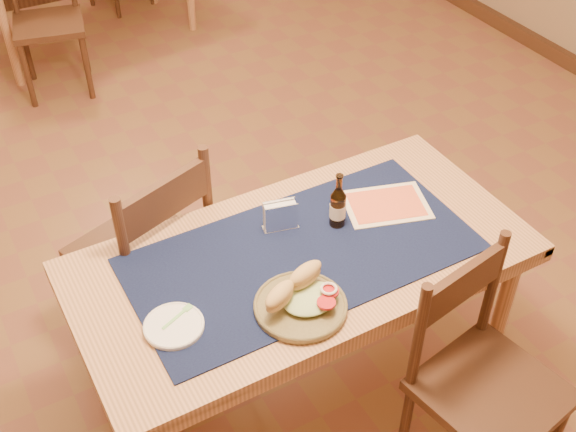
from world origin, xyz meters
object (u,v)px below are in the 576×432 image
chair_main_far (148,252)px  napkin_holder (280,216)px  chair_main_near (482,379)px  main_table (302,271)px  sandwich_plate (301,299)px  beer_bottle (338,206)px

chair_main_far → napkin_holder: chair_main_far is taller
chair_main_far → chair_main_near: (0.77, -1.11, -0.03)m
main_table → napkin_holder: size_ratio=11.80×
chair_main_near → sandwich_plate: size_ratio=3.10×
chair_main_near → napkin_holder: 0.89m
napkin_holder → sandwich_plate: bearing=-109.1°
main_table → chair_main_near: (0.36, -0.59, -0.18)m
main_table → napkin_holder: napkin_holder is taller
chair_main_near → chair_main_far: bearing=124.7°
beer_bottle → sandwich_plate: bearing=-137.9°
sandwich_plate → beer_bottle: (0.32, 0.29, 0.05)m
chair_main_far → sandwich_plate: bearing=-69.5°
chair_main_near → napkin_holder: size_ratio=6.91×
main_table → chair_main_far: 0.67m
sandwich_plate → napkin_holder: sandwich_plate is taller
chair_main_near → sandwich_plate: chair_main_near is taller
chair_main_far → chair_main_near: 1.35m
main_table → chair_main_near: chair_main_near is taller
chair_main_far → napkin_holder: size_ratio=7.34×
main_table → napkin_holder: (-0.00, 0.15, 0.14)m
main_table → beer_bottle: (0.19, 0.07, 0.17)m
main_table → chair_main_far: size_ratio=1.61×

